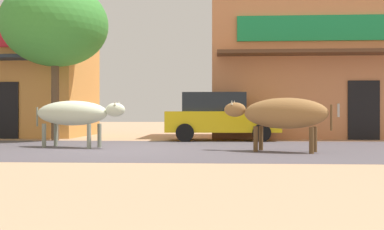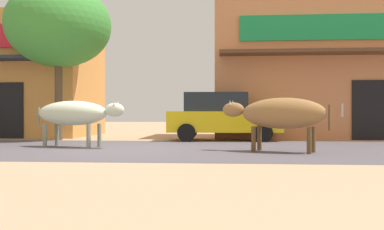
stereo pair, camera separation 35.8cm
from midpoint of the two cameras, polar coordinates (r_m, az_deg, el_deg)
name	(u,v)px [view 2 (the right image)]	position (r m, az deg, el deg)	size (l,w,h in m)	color
ground	(122,149)	(11.59, -8.34, -4.37)	(80.00, 80.00, 0.00)	tan
asphalt_road	(122,148)	(11.59, -8.34, -4.37)	(72.00, 6.62, 0.00)	#544D54
storefront_left_cafe	(10,78)	(20.00, -22.25, 4.58)	(6.98, 5.14, 4.93)	#D38F46
storefront_right_club	(328,73)	(18.33, 17.99, 5.24)	(8.97, 5.14, 5.09)	#CD8152
roadside_tree	(59,26)	(16.12, -16.49, 11.19)	(3.64, 3.64, 5.48)	brown
parked_hatchback_car	(221,116)	(15.08, 4.57, -0.14)	(3.92, 2.08, 1.64)	gold
cow_near_brown	(74,114)	(12.24, -14.41, 0.18)	(2.75, 1.33, 1.27)	beige
cow_far_dark	(280,114)	(10.58, 12.48, 0.16)	(2.55, 1.37, 1.30)	#9A6B3B
pedestrian_by_shop	(340,115)	(16.48, 19.48, -0.05)	(0.47, 0.61, 1.49)	brown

